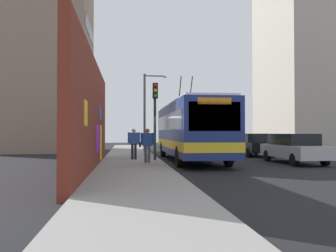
{
  "coord_description": "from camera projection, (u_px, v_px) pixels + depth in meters",
  "views": [
    {
      "loc": [
        -19.33,
        1.93,
        1.62
      ],
      "look_at": [
        0.66,
        -0.48,
        2.02
      ],
      "focal_mm": 37.68,
      "sensor_mm": 36.0,
      "label": 1
    }
  ],
  "objects": [
    {
      "name": "parked_car_navy",
      "position": [
        227.0,
        142.0,
        31.16
      ],
      "size": [
        4.79,
        1.92,
        1.58
      ],
      "color": "navy",
      "rests_on": "ground_plane"
    },
    {
      "name": "ground_plane",
      "position": [
        161.0,
        162.0,
        19.39
      ],
      "size": [
        80.0,
        80.0,
        0.0
      ],
      "primitive_type": "plane",
      "color": "black"
    },
    {
      "name": "street_lamp",
      "position": [
        147.0,
        106.0,
        27.78
      ],
      "size": [
        0.44,
        1.84,
        6.14
      ],
      "color": "#4C4C51",
      "rests_on": "sidewalk_slab"
    },
    {
      "name": "sidewalk_slab",
      "position": [
        132.0,
        161.0,
        19.2
      ],
      "size": [
        48.0,
        3.2,
        0.15
      ],
      "primitive_type": "cube",
      "color": "gray",
      "rests_on": "ground_plane"
    },
    {
      "name": "parked_car_silver",
      "position": [
        293.0,
        148.0,
        18.84
      ],
      "size": [
        4.92,
        1.81,
        1.58
      ],
      "color": "#B7B7BC",
      "rests_on": "ground_plane"
    },
    {
      "name": "pedestrian_at_curb",
      "position": [
        147.0,
        142.0,
        17.54
      ],
      "size": [
        0.23,
        0.75,
        1.7
      ],
      "color": "#595960",
      "rests_on": "sidewalk_slab"
    },
    {
      "name": "graffiti_wall",
      "position": [
        92.0,
        116.0,
        14.98
      ],
      "size": [
        13.83,
        0.32,
        4.72
      ],
      "color": "maroon",
      "rests_on": "ground_plane"
    },
    {
      "name": "parked_car_black",
      "position": [
        253.0,
        144.0,
        24.91
      ],
      "size": [
        4.57,
        1.81,
        1.58
      ],
      "color": "black",
      "rests_on": "ground_plane"
    },
    {
      "name": "traffic_light",
      "position": [
        155.0,
        108.0,
        19.04
      ],
      "size": [
        0.49,
        0.28,
        4.2
      ],
      "color": "#2D382D",
      "rests_on": "sidewalk_slab"
    },
    {
      "name": "pedestrian_midblock",
      "position": [
        134.0,
        141.0,
        19.74
      ],
      "size": [
        0.23,
        0.69,
        1.73
      ],
      "color": "#1E1E2D",
      "rests_on": "sidewalk_slab"
    },
    {
      "name": "building_far_left",
      "position": [
        43.0,
        62.0,
        31.03
      ],
      "size": [
        8.33,
        8.08,
        15.83
      ],
      "color": "gray",
      "rests_on": "ground_plane"
    },
    {
      "name": "building_far_right",
      "position": [
        301.0,
        50.0,
        38.32
      ],
      "size": [
        10.81,
        6.99,
        21.38
      ],
      "color": "#B2A899",
      "rests_on": "ground_plane"
    },
    {
      "name": "city_bus",
      "position": [
        190.0,
        129.0,
        20.52
      ],
      "size": [
        11.53,
        2.68,
        5.13
      ],
      "color": "navy",
      "rests_on": "ground_plane"
    }
  ]
}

